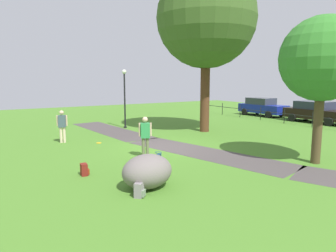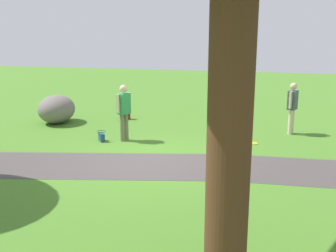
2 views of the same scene
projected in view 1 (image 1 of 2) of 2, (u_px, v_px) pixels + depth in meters
name	position (u px, v px, depth m)	size (l,w,h in m)	color
ground_plane	(164.00, 147.00, 14.43)	(48.00, 48.00, 0.00)	#487C27
footpath_segment_near	(110.00, 130.00, 19.30)	(8.12, 2.58, 0.01)	#494141
footpath_segment_mid	(204.00, 153.00, 13.33)	(8.24, 3.80, 0.01)	#494141
large_shade_tree	(206.00, 18.00, 17.86)	(5.80, 5.80, 9.56)	#52301D
young_tree_near_path	(323.00, 60.00, 11.13)	(3.08, 3.08, 5.41)	#4B3D22
lamp_post	(125.00, 92.00, 19.84)	(0.28, 0.28, 3.77)	black
lawn_boulder	(147.00, 171.00, 8.96)	(1.57, 1.81, 0.99)	slate
woman_with_handbag	(145.00, 134.00, 12.40)	(0.37, 0.48, 1.66)	#686F49
man_near_boulder	(62.00, 124.00, 15.32)	(0.34, 0.50, 1.63)	beige
handbag_on_grass	(159.00, 156.00, 12.13)	(0.38, 0.38, 0.31)	navy
backpack_by_boulder	(139.00, 190.00, 8.29)	(0.35, 0.35, 0.40)	gray
spare_backpack_on_lawn	(84.00, 170.00, 10.16)	(0.29, 0.28, 0.40)	maroon
frisbee_on_grass	(99.00, 143.00, 15.35)	(0.26, 0.26, 0.02)	gold
park_fence	(313.00, 118.00, 20.35)	(22.05, 0.05, 1.05)	#232326
parked_sedan_grey	(262.00, 107.00, 26.73)	(4.23, 1.91, 1.56)	#162596
parked_coupe_black	(316.00, 112.00, 22.52)	(4.60, 2.04, 1.56)	black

